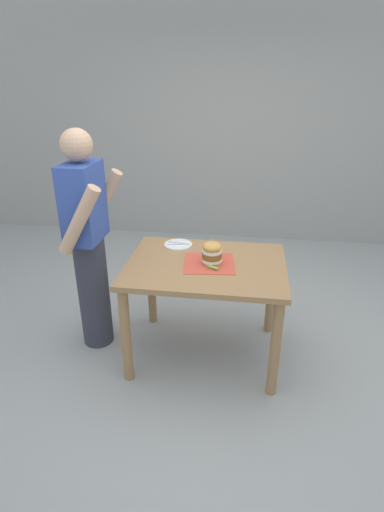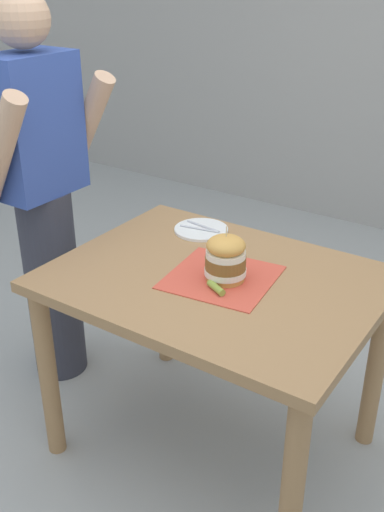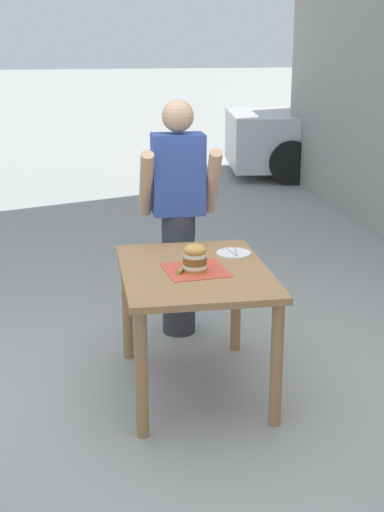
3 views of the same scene
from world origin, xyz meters
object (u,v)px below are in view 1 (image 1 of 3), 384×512
side_plate_with_forks (178,245)px  parked_car_mid_block (36,121)px  patio_table (206,279)px  pickle_spear (213,268)px  diner_across_table (88,241)px  sandwich (212,253)px

side_plate_with_forks → parked_car_mid_block: size_ratio=0.05×
patio_table → pickle_spear: size_ratio=13.77×
pickle_spear → patio_table: bearing=32.7°
patio_table → diner_across_table: (0.03, 0.88, 0.23)m
sandwich → side_plate_with_forks: (0.30, 0.29, -0.08)m
parked_car_mid_block → diner_across_table: bearing=-149.9°
patio_table → parked_car_mid_block: (8.99, 6.07, 0.07)m
sandwich → pickle_spear: size_ratio=2.42×
patio_table → sandwich: size_ratio=5.68×
sandwich → diner_across_table: (0.04, 0.92, 0.02)m
side_plate_with_forks → pickle_spear: bearing=-141.1°
pickle_spear → diner_across_table: (0.13, 0.94, 0.09)m
patio_table → pickle_spear: (-0.10, -0.06, 0.14)m
patio_table → diner_across_table: size_ratio=0.67×
pickle_spear → diner_across_table: size_ratio=0.05×
patio_table → side_plate_with_forks: side_plate_with_forks is taller
patio_table → side_plate_with_forks: size_ratio=5.14×
sandwich → parked_car_mid_block: bearing=34.2°
diner_across_table → parked_car_mid_block: diner_across_table is taller
sandwich → side_plate_with_forks: 0.43m
pickle_spear → diner_across_table: bearing=82.3°
patio_table → side_plate_with_forks: (0.29, 0.25, 0.13)m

